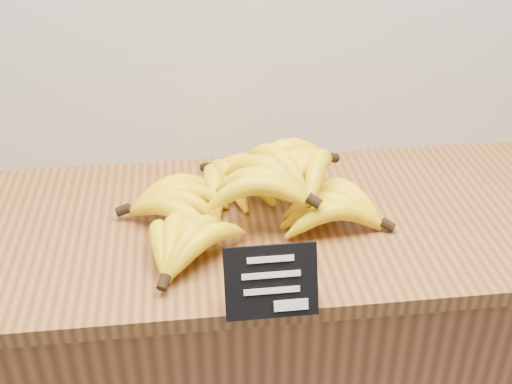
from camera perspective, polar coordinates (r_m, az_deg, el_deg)
The scene contains 3 objects.
counter_top at distance 1.26m, azimuth -0.27°, elevation -2.88°, with size 1.39×0.54×0.03m, color brown.
chalkboard_sign at distance 1.01m, azimuth 1.37°, elevation -7.99°, with size 0.15×0.01×0.12m, color black.
banana_pile at distance 1.22m, azimuth -0.55°, elevation -0.30°, with size 0.51×0.41×0.13m.
Camera 1 is at (-0.27, 1.72, 1.63)m, focal length 45.00 mm.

